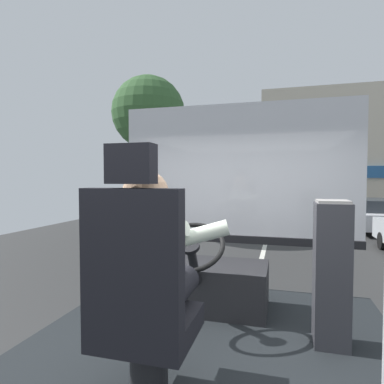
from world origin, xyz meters
The scene contains 9 objects.
ground centered at (0.00, 8.80, -0.02)m, with size 18.00×44.00×0.06m.
driver_seat centered at (-0.19, -0.39, 1.39)m, with size 0.48×0.48×1.31m.
bus_driver centered at (-0.19, -0.27, 1.56)m, with size 0.77×0.57×0.75m.
steering_console centered at (-0.19, 0.95, 1.05)m, with size 1.10×1.00×0.81m.
fare_box centered at (0.80, 0.55, 1.34)m, with size 0.23×0.24×1.01m.
windshield_panel centered at (0.00, 1.62, 1.88)m, with size 2.50×0.08×1.48m.
street_tree centered at (-3.91, 8.47, 4.13)m, with size 2.45×2.45×5.43m.
shop_building centered at (5.89, 19.01, 3.38)m, with size 13.10×5.65×6.76m.
parked_car_white centered at (3.96, 11.79, 0.62)m, with size 1.88×4.09×1.21m.
Camera 1 is at (0.47, -1.84, 2.00)m, focal length 30.51 mm.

